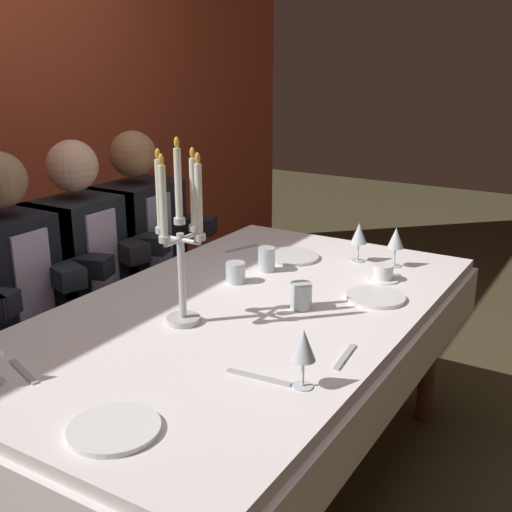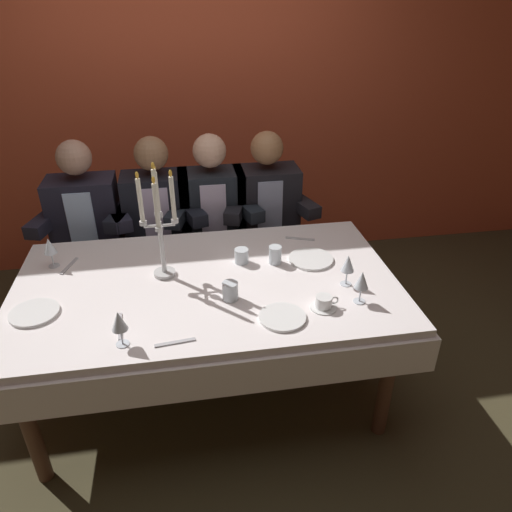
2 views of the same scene
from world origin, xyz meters
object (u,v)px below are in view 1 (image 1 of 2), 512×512
(dinner_plate_1, at_px, (291,256))
(candelabra, at_px, (180,238))
(wine_glass_2, at_px, (396,239))
(water_tumbler_1, at_px, (301,296))
(seated_diner_2, at_px, (80,259))
(dining_table, at_px, (243,339))
(seated_diner_1, at_px, (10,284))
(wine_glass_0, at_px, (359,235))
(dinner_plate_2, at_px, (375,297))
(water_tumbler_0, at_px, (235,272))
(coffee_cup_0, at_px, (383,273))
(water_tumbler_2, at_px, (267,259))
(wine_glass_1, at_px, (303,346))
(seated_diner_3, at_px, (137,239))
(dinner_plate_0, at_px, (114,429))

(dinner_plate_1, bearing_deg, candelabra, -178.35)
(wine_glass_2, bearing_deg, water_tumbler_1, 168.49)
(seated_diner_2, bearing_deg, water_tumbler_1, -90.14)
(dining_table, relative_size, seated_diner_1, 1.56)
(dining_table, height_order, wine_glass_0, wine_glass_0)
(dinner_plate_2, bearing_deg, seated_diner_2, 99.44)
(water_tumbler_0, height_order, coffee_cup_0, water_tumbler_0)
(water_tumbler_1, height_order, water_tumbler_2, water_tumbler_2)
(dinner_plate_2, xyz_separation_m, wine_glass_1, (-0.69, -0.06, 0.11))
(coffee_cup_0, bearing_deg, seated_diner_2, 108.97)
(water_tumbler_0, bearing_deg, wine_glass_2, -42.42)
(dinner_plate_1, relative_size, wine_glass_0, 1.46)
(wine_glass_1, relative_size, seated_diner_3, 0.13)
(dinner_plate_2, height_order, water_tumbler_2, water_tumbler_2)
(seated_diner_3, bearing_deg, seated_diner_2, 180.00)
(seated_diner_1, bearing_deg, dining_table, -74.12)
(wine_glass_2, distance_m, water_tumbler_2, 0.53)
(wine_glass_0, bearing_deg, dinner_plate_2, -149.03)
(dinner_plate_1, xyz_separation_m, seated_diner_1, (-0.82, 0.77, -0.01))
(water_tumbler_2, bearing_deg, dinner_plate_2, -97.55)
(dining_table, xyz_separation_m, candelabra, (-0.20, 0.10, 0.40))
(dinner_plate_1, xyz_separation_m, coffee_cup_0, (-0.06, -0.43, 0.02))
(wine_glass_0, height_order, seated_diner_3, seated_diner_3)
(dining_table, xyz_separation_m, water_tumbler_1, (0.10, -0.17, 0.16))
(coffee_cup_0, distance_m, seated_diner_1, 1.42)
(wine_glass_0, xyz_separation_m, wine_glass_1, (-1.06, -0.28, 0.00))
(dinner_plate_0, height_order, wine_glass_0, wine_glass_0)
(water_tumbler_0, bearing_deg, dinner_plate_0, -162.87)
(candelabra, bearing_deg, dinner_plate_1, 1.65)
(water_tumbler_2, bearing_deg, wine_glass_1, -143.87)
(dinner_plate_2, bearing_deg, wine_glass_0, 30.97)
(dinner_plate_0, relative_size, dinner_plate_1, 0.91)
(water_tumbler_0, distance_m, coffee_cup_0, 0.57)
(water_tumbler_1, bearing_deg, dining_table, 120.59)
(water_tumbler_1, height_order, coffee_cup_0, water_tumbler_1)
(wine_glass_2, relative_size, coffee_cup_0, 1.24)
(coffee_cup_0, xyz_separation_m, seated_diner_1, (-0.77, 1.20, -0.03))
(coffee_cup_0, relative_size, seated_diner_3, 0.11)
(dining_table, bearing_deg, dinner_plate_0, -169.50)
(wine_glass_0, bearing_deg, candelabra, 165.03)
(wine_glass_2, bearing_deg, coffee_cup_0, -173.77)
(water_tumbler_1, bearing_deg, seated_diner_1, 108.49)
(dinner_plate_2, height_order, water_tumbler_1, water_tumbler_1)
(water_tumbler_2, distance_m, seated_diner_2, 0.81)
(wine_glass_1, relative_size, water_tumbler_0, 2.08)
(dining_table, relative_size, water_tumbler_0, 24.58)
(seated_diner_1, height_order, seated_diner_2, same)
(dinner_plate_2, bearing_deg, dinner_plate_1, 61.54)
(water_tumbler_0, distance_m, seated_diner_3, 0.78)
(wine_glass_1, xyz_separation_m, coffee_cup_0, (0.89, 0.11, -0.09))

